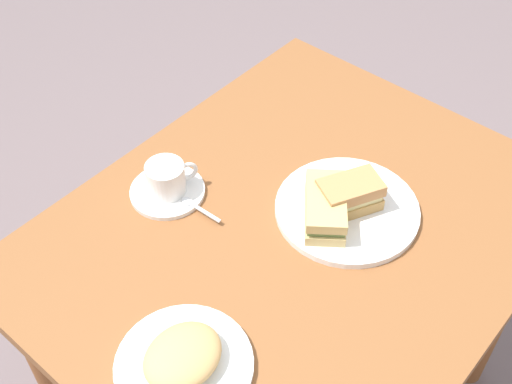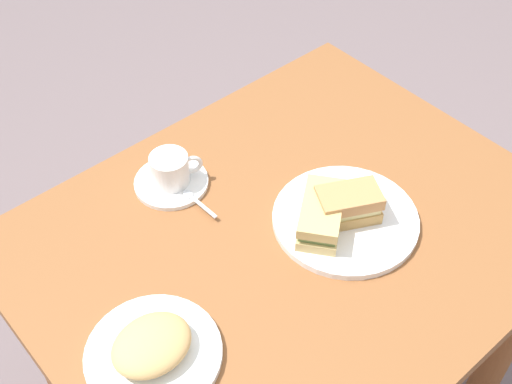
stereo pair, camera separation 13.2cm
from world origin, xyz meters
name	(u,v)px [view 1 (the left image)]	position (x,y,z in m)	size (l,w,h in m)	color
dining_table	(293,277)	(0.00, 0.00, 0.61)	(1.02, 0.81, 0.77)	brown
sandwich_plate	(347,210)	(0.09, -0.05, 0.78)	(0.29, 0.29, 0.01)	white
sandwich_front	(350,195)	(0.10, -0.05, 0.82)	(0.14, 0.12, 0.06)	#B6884A
sandwich_back	(325,207)	(0.04, -0.03, 0.81)	(0.16, 0.15, 0.06)	tan
coffee_saucer	(168,191)	(-0.10, 0.26, 0.78)	(0.15, 0.15, 0.01)	white
coffee_cup	(167,177)	(-0.10, 0.25, 0.81)	(0.10, 0.08, 0.07)	white
spoon	(195,206)	(-0.10, 0.18, 0.78)	(0.02, 0.10, 0.01)	silver
side_plate	(184,365)	(-0.36, -0.05, 0.78)	(0.23, 0.23, 0.01)	white
side_food_pile	(183,356)	(-0.36, -0.05, 0.81)	(0.14, 0.11, 0.04)	tan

